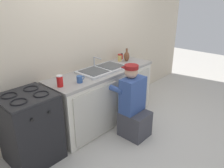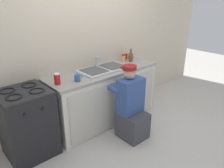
% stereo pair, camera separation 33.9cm
% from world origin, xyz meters
% --- Properties ---
extents(ground_plane, '(12.00, 12.00, 0.00)m').
position_xyz_m(ground_plane, '(0.00, 0.00, 0.00)').
color(ground_plane, beige).
extents(back_wall, '(6.00, 0.10, 2.50)m').
position_xyz_m(back_wall, '(0.00, 0.65, 1.25)').
color(back_wall, beige).
rests_on(back_wall, ground_plane).
extents(counter_cabinet, '(1.85, 0.62, 0.86)m').
position_xyz_m(counter_cabinet, '(0.00, 0.29, 0.43)').
color(counter_cabinet, silver).
rests_on(counter_cabinet, ground_plane).
extents(countertop, '(1.89, 0.62, 0.04)m').
position_xyz_m(countertop, '(0.00, 0.30, 0.88)').
color(countertop, '#9E9993').
rests_on(countertop, counter_cabinet).
extents(sink_double_basin, '(0.80, 0.44, 0.19)m').
position_xyz_m(sink_double_basin, '(0.00, 0.30, 0.92)').
color(sink_double_basin, silver).
rests_on(sink_double_basin, countertop).
extents(stove_range, '(0.61, 0.62, 0.93)m').
position_xyz_m(stove_range, '(-1.29, 0.30, 0.46)').
color(stove_range, black).
rests_on(stove_range, ground_plane).
extents(plumber_person, '(0.42, 0.61, 1.10)m').
position_xyz_m(plumber_person, '(0.00, -0.33, 0.46)').
color(plumber_person, '#3F3F47').
rests_on(plumber_person, ground_plane).
extents(soda_cup_red, '(0.08, 0.08, 0.15)m').
position_xyz_m(soda_cup_red, '(-0.84, 0.25, 0.98)').
color(soda_cup_red, red).
rests_on(soda_cup_red, countertop).
extents(condiment_jar, '(0.07, 0.07, 0.13)m').
position_xyz_m(condiment_jar, '(0.58, 0.44, 0.96)').
color(condiment_jar, '#DBB760').
rests_on(condiment_jar, countertop).
extents(vase_decorative, '(0.10, 0.10, 0.23)m').
position_xyz_m(vase_decorative, '(0.66, 0.35, 0.99)').
color(vase_decorative, brown).
rests_on(vase_decorative, countertop).
extents(coffee_mug, '(0.13, 0.08, 0.09)m').
position_xyz_m(coffee_mug, '(-0.58, 0.16, 0.95)').
color(coffee_mug, '#335699').
rests_on(coffee_mug, countertop).
extents(spice_bottle_red, '(0.04, 0.04, 0.10)m').
position_xyz_m(spice_bottle_red, '(0.71, 0.51, 0.95)').
color(spice_bottle_red, red).
rests_on(spice_bottle_red, countertop).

